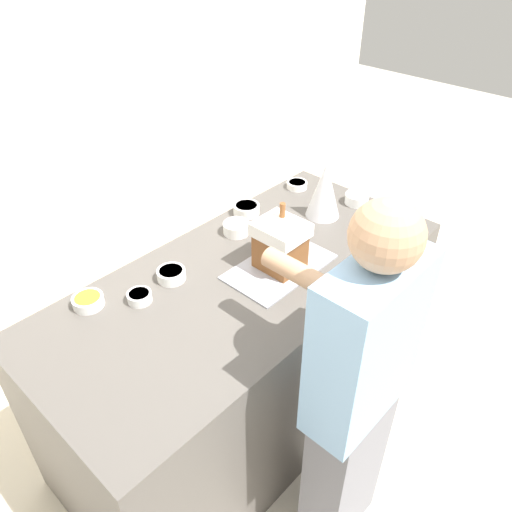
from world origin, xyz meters
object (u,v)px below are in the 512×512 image
(baking_tray, at_px, (280,267))
(candy_bowl_front_corner, at_px, (171,274))
(candy_bowl_far_right, at_px, (88,301))
(gingerbread_house, at_px, (280,244))
(candy_bowl_beside_tree, at_px, (139,297))
(person, at_px, (356,396))
(candy_bowl_near_tray_left, at_px, (236,228))
(candy_bowl_far_left, at_px, (246,209))
(candy_bowl_behind_tray, at_px, (357,198))
(decorative_tree, at_px, (324,189))
(candy_bowl_center_rear, at_px, (297,185))

(baking_tray, distance_m, candy_bowl_front_corner, 0.46)
(baking_tray, height_order, candy_bowl_front_corner, candy_bowl_front_corner)
(candy_bowl_far_right, bearing_deg, gingerbread_house, -29.24)
(candy_bowl_front_corner, bearing_deg, candy_bowl_beside_tree, -174.82)
(gingerbread_house, relative_size, person, 0.17)
(candy_bowl_near_tray_left, height_order, candy_bowl_far_left, candy_bowl_near_tray_left)
(candy_bowl_far_right, bearing_deg, baking_tray, -29.26)
(candy_bowl_behind_tray, height_order, candy_bowl_front_corner, candy_bowl_behind_tray)
(gingerbread_house, bearing_deg, decorative_tree, 14.86)
(gingerbread_house, xyz_separation_m, candy_bowl_beside_tree, (-0.54, 0.26, -0.10))
(candy_bowl_far_right, relative_size, candy_bowl_beside_tree, 1.25)
(baking_tray, relative_size, person, 0.29)
(gingerbread_house, xyz_separation_m, candy_bowl_far_left, (0.22, 0.41, -0.09))
(candy_bowl_near_tray_left, distance_m, candy_bowl_center_rear, 0.54)
(candy_bowl_near_tray_left, height_order, candy_bowl_far_right, candy_bowl_near_tray_left)
(decorative_tree, distance_m, candy_bowl_beside_tree, 1.02)
(candy_bowl_near_tray_left, height_order, candy_bowl_beside_tree, candy_bowl_near_tray_left)
(gingerbread_house, height_order, candy_bowl_far_right, gingerbread_house)
(candy_bowl_far_right, height_order, candy_bowl_center_rear, candy_bowl_far_right)
(decorative_tree, bearing_deg, person, -136.25)
(candy_bowl_far_right, height_order, candy_bowl_front_corner, candy_bowl_front_corner)
(decorative_tree, height_order, candy_bowl_far_right, decorative_tree)
(decorative_tree, bearing_deg, candy_bowl_behind_tray, -15.21)
(candy_bowl_behind_tray, bearing_deg, candy_bowl_front_corner, 168.67)
(person, bearing_deg, candy_bowl_center_rear, 48.29)
(decorative_tree, height_order, candy_bowl_near_tray_left, decorative_tree)
(candy_bowl_center_rear, bearing_deg, candy_bowl_behind_tray, -76.30)
(gingerbread_house, bearing_deg, candy_bowl_behind_tray, 5.54)
(baking_tray, xyz_separation_m, decorative_tree, (0.47, 0.12, 0.14))
(gingerbread_house, bearing_deg, baking_tray, -144.43)
(baking_tray, bearing_deg, person, -114.62)
(decorative_tree, height_order, candy_bowl_front_corner, decorative_tree)
(baking_tray, xyz_separation_m, candy_bowl_behind_tray, (0.68, 0.07, 0.02))
(candy_bowl_behind_tray, distance_m, candy_bowl_center_rear, 0.34)
(gingerbread_house, height_order, candy_bowl_beside_tree, gingerbread_house)
(candy_bowl_far_right, relative_size, candy_bowl_front_corner, 1.02)
(candy_bowl_near_tray_left, bearing_deg, candy_bowl_far_left, 28.67)
(baking_tray, xyz_separation_m, candy_bowl_near_tray_left, (0.07, 0.32, 0.03))
(decorative_tree, distance_m, candy_bowl_near_tray_left, 0.47)
(baking_tray, relative_size, candy_bowl_far_right, 3.89)
(candy_bowl_near_tray_left, xyz_separation_m, candy_bowl_center_rear, (0.54, 0.07, -0.01))
(baking_tray, relative_size, candy_bowl_front_corner, 3.97)
(baking_tray, bearing_deg, candy_bowl_behind_tray, 5.55)
(gingerbread_house, relative_size, candy_bowl_far_right, 2.30)
(candy_bowl_front_corner, distance_m, candy_bowl_center_rear, 0.97)
(gingerbread_house, relative_size, candy_bowl_beside_tree, 2.87)
(candy_bowl_far_left, bearing_deg, baking_tray, -118.63)
(candy_bowl_far_right, height_order, candy_bowl_far_left, candy_bowl_far_left)
(candy_bowl_front_corner, bearing_deg, candy_bowl_center_rear, 7.05)
(candy_bowl_behind_tray, height_order, candy_bowl_near_tray_left, candy_bowl_near_tray_left)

